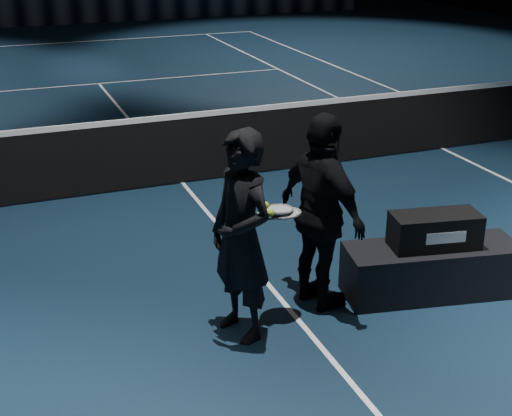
{
  "coord_description": "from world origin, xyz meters",
  "views": [
    {
      "loc": [
        -2.32,
        -8.64,
        3.33
      ],
      "look_at": [
        -0.36,
        -3.62,
        1.09
      ],
      "focal_mm": 50.0,
      "sensor_mm": 36.0,
      "label": 1
    }
  ],
  "objects_px": {
    "racket_bag": "(435,230)",
    "player_bench": "(431,270)",
    "tennis_balls": "(267,211)",
    "racket_lower": "(286,213)",
    "racket_upper": "(278,209)",
    "player_a": "(241,237)",
    "player_b": "(322,213)"
  },
  "relations": [
    {
      "from": "racket_bag",
      "to": "player_bench",
      "type": "bearing_deg",
      "value": 10.96
    },
    {
      "from": "player_bench",
      "to": "tennis_balls",
      "type": "bearing_deg",
      "value": -171.28
    },
    {
      "from": "player_bench",
      "to": "racket_bag",
      "type": "distance_m",
      "value": 0.4
    },
    {
      "from": "player_bench",
      "to": "racket_lower",
      "type": "height_order",
      "value": "racket_lower"
    },
    {
      "from": "racket_lower",
      "to": "racket_upper",
      "type": "height_order",
      "value": "racket_upper"
    },
    {
      "from": "player_a",
      "to": "player_b",
      "type": "height_order",
      "value": "same"
    },
    {
      "from": "player_a",
      "to": "racket_upper",
      "type": "relative_size",
      "value": 2.65
    },
    {
      "from": "player_bench",
      "to": "racket_lower",
      "type": "distance_m",
      "value": 1.64
    },
    {
      "from": "player_a",
      "to": "racket_upper",
      "type": "distance_m",
      "value": 0.42
    },
    {
      "from": "racket_bag",
      "to": "racket_lower",
      "type": "relative_size",
      "value": 1.19
    },
    {
      "from": "player_b",
      "to": "racket_bag",
      "type": "bearing_deg",
      "value": -113.96
    },
    {
      "from": "player_b",
      "to": "racket_lower",
      "type": "height_order",
      "value": "player_b"
    },
    {
      "from": "player_bench",
      "to": "player_a",
      "type": "distance_m",
      "value": 2.0
    },
    {
      "from": "racket_bag",
      "to": "racket_lower",
      "type": "xyz_separation_m",
      "value": [
        -1.45,
        0.11,
        0.35
      ]
    },
    {
      "from": "tennis_balls",
      "to": "player_a",
      "type": "bearing_deg",
      "value": -165.12
    },
    {
      "from": "racket_bag",
      "to": "racket_lower",
      "type": "bearing_deg",
      "value": -173.21
    },
    {
      "from": "player_b",
      "to": "racket_lower",
      "type": "relative_size",
      "value": 2.65
    },
    {
      "from": "racket_bag",
      "to": "racket_upper",
      "type": "relative_size",
      "value": 1.19
    },
    {
      "from": "player_bench",
      "to": "player_b",
      "type": "distance_m",
      "value": 1.26
    },
    {
      "from": "tennis_balls",
      "to": "racket_upper",
      "type": "bearing_deg",
      "value": 27.33
    },
    {
      "from": "racket_upper",
      "to": "player_bench",
      "type": "bearing_deg",
      "value": -22.79
    },
    {
      "from": "player_a",
      "to": "player_bench",
      "type": "bearing_deg",
      "value": 72.02
    },
    {
      "from": "racket_lower",
      "to": "player_a",
      "type": "bearing_deg",
      "value": 180.0
    },
    {
      "from": "player_bench",
      "to": "player_a",
      "type": "relative_size",
      "value": 0.9
    },
    {
      "from": "racket_bag",
      "to": "racket_upper",
      "type": "height_order",
      "value": "racket_upper"
    },
    {
      "from": "player_a",
      "to": "tennis_balls",
      "type": "bearing_deg",
      "value": 86.86
    },
    {
      "from": "racket_bag",
      "to": "tennis_balls",
      "type": "bearing_deg",
      "value": -171.28
    },
    {
      "from": "player_bench",
      "to": "racket_upper",
      "type": "distance_m",
      "value": 1.71
    },
    {
      "from": "racket_bag",
      "to": "player_a",
      "type": "height_order",
      "value": "player_a"
    },
    {
      "from": "racket_lower",
      "to": "tennis_balls",
      "type": "xyz_separation_m",
      "value": [
        -0.19,
        -0.04,
        0.07
      ]
    },
    {
      "from": "player_bench",
      "to": "racket_lower",
      "type": "xyz_separation_m",
      "value": [
        -1.45,
        0.11,
        0.76
      ]
    },
    {
      "from": "player_a",
      "to": "racket_lower",
      "type": "xyz_separation_m",
      "value": [
        0.44,
        0.11,
        0.1
      ]
    }
  ]
}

